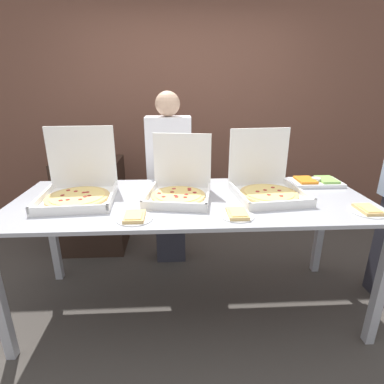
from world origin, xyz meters
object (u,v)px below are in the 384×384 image
object	(u,v)px
veggie_tray	(316,182)
soda_can_colored	(99,158)
pizza_box_far_right	(179,187)
pizza_box_near_right	(79,187)
person_guest_plaid	(170,178)
paper_plate_front_left	(135,217)
paper_plate_front_center	(368,210)
soda_can_silver	(59,158)
paper_plate_front_right	(237,214)
pizza_box_far_left	(266,184)
soda_bottle	(79,148)

from	to	relation	value
veggie_tray	soda_can_colored	distance (m)	1.91
soda_can_colored	pizza_box_far_right	bearing A→B (deg)	-45.43
veggie_tray	pizza_box_near_right	bearing A→B (deg)	-173.09
person_guest_plaid	veggie_tray	bearing A→B (deg)	158.95
paper_plate_front_left	soda_can_colored	size ratio (longest dim) A/B	1.76
soda_can_colored	paper_plate_front_left	bearing A→B (deg)	-67.29
paper_plate_front_center	soda_can_silver	world-z (taller)	soda_can_silver
person_guest_plaid	paper_plate_front_right	bearing A→B (deg)	112.61
pizza_box_far_left	soda_bottle	xyz separation A→B (m)	(-1.57, 0.84, 0.11)
soda_bottle	person_guest_plaid	distance (m)	0.91
paper_plate_front_center	soda_can_silver	distance (m)	2.53
pizza_box_far_left	soda_can_colored	distance (m)	1.55
paper_plate_front_left	pizza_box_far_left	bearing A→B (deg)	22.71
pizza_box_near_right	paper_plate_front_left	distance (m)	0.58
pizza_box_far_right	soda_bottle	distance (m)	1.28
paper_plate_front_center	veggie_tray	xyz separation A→B (m)	(-0.08, 0.56, 0.01)
soda_can_colored	person_guest_plaid	distance (m)	0.68
veggie_tray	soda_can_colored	xyz separation A→B (m)	(-1.84, 0.52, 0.10)
pizza_box_near_right	paper_plate_front_center	xyz separation A→B (m)	(1.89, -0.35, -0.07)
pizza_box_near_right	soda_can_silver	distance (m)	0.84
pizza_box_near_right	soda_bottle	xyz separation A→B (m)	(-0.24, 0.84, 0.11)
paper_plate_front_right	soda_can_silver	world-z (taller)	soda_can_silver
pizza_box_far_left	soda_can_silver	bearing A→B (deg)	150.46
paper_plate_front_right	soda_bottle	world-z (taller)	soda_bottle
soda_bottle	soda_can_colored	world-z (taller)	soda_bottle
pizza_box_near_right	paper_plate_front_center	world-z (taller)	pizza_box_near_right
pizza_box_far_right	soda_can_silver	bearing A→B (deg)	154.54
pizza_box_near_right	veggie_tray	xyz separation A→B (m)	(1.80, 0.22, -0.06)
paper_plate_front_right	veggie_tray	world-z (taller)	veggie_tray
paper_plate_front_left	veggie_tray	size ratio (longest dim) A/B	0.56
soda_bottle	person_guest_plaid	xyz separation A→B (m)	(0.86, -0.17, -0.25)
soda_bottle	soda_can_silver	bearing A→B (deg)	-146.84
pizza_box_far_left	veggie_tray	distance (m)	0.53
soda_bottle	soda_can_silver	distance (m)	0.20
pizza_box_far_left	soda_bottle	world-z (taller)	pizza_box_far_left
paper_plate_front_left	veggie_tray	distance (m)	1.50
soda_can_silver	person_guest_plaid	xyz separation A→B (m)	(1.01, -0.07, -0.19)
paper_plate_front_right	person_guest_plaid	xyz separation A→B (m)	(-0.43, 1.04, -0.08)
pizza_box_far_right	paper_plate_front_right	world-z (taller)	pizza_box_far_right
soda_can_colored	person_guest_plaid	xyz separation A→B (m)	(0.65, -0.06, -0.19)
soda_bottle	veggie_tray	bearing A→B (deg)	-16.96
pizza_box_far_left	pizza_box_far_right	distance (m)	0.63
paper_plate_front_left	soda_can_silver	bearing A→B (deg)	126.54
pizza_box_far_right	paper_plate_front_center	bearing A→B (deg)	-6.87
pizza_box_far_right	paper_plate_front_right	xyz separation A→B (m)	(0.35, -0.36, -0.06)
pizza_box_far_right	soda_can_silver	distance (m)	1.33
paper_plate_front_center	paper_plate_front_left	bearing A→B (deg)	-178.75
soda_bottle	paper_plate_front_left	bearing A→B (deg)	-61.14
pizza_box_far_right	paper_plate_front_right	distance (m)	0.50
pizza_box_far_right	pizza_box_near_right	world-z (taller)	pizza_box_near_right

